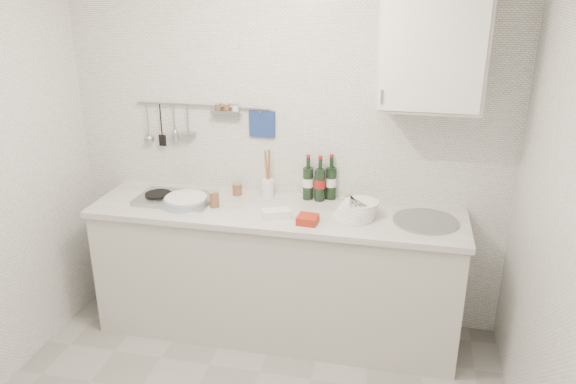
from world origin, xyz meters
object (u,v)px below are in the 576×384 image
object	(u,v)px
plate_stack_hob	(184,201)
wine_bottles	(320,178)
plate_stack_sink	(357,210)
utensil_crock	(268,185)
wall_cabinet	(432,49)

from	to	relation	value
plate_stack_hob	wine_bottles	xyz separation A→B (m)	(0.86, 0.29, 0.13)
plate_stack_sink	utensil_crock	xyz separation A→B (m)	(-0.64, 0.23, 0.03)
wall_cabinet	plate_stack_sink	world-z (taller)	wall_cabinet
wall_cabinet	plate_stack_hob	xyz separation A→B (m)	(-1.51, -0.17, -1.00)
wall_cabinet	plate_stack_sink	bearing A→B (deg)	-159.32
wall_cabinet	utensil_crock	distance (m)	1.39
wall_cabinet	wine_bottles	xyz separation A→B (m)	(-0.65, 0.12, -0.87)
plate_stack_sink	utensil_crock	bearing A→B (deg)	160.15
wall_cabinet	plate_stack_hob	distance (m)	1.82
plate_stack_hob	plate_stack_sink	size ratio (longest dim) A/B	1.10
plate_stack_hob	plate_stack_sink	xyz separation A→B (m)	(1.14, 0.03, 0.02)
plate_stack_hob	wine_bottles	distance (m)	0.91
plate_stack_sink	plate_stack_hob	bearing A→B (deg)	-178.51
utensil_crock	wine_bottles	bearing A→B (deg)	4.22
wall_cabinet	plate_stack_hob	bearing A→B (deg)	-173.61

